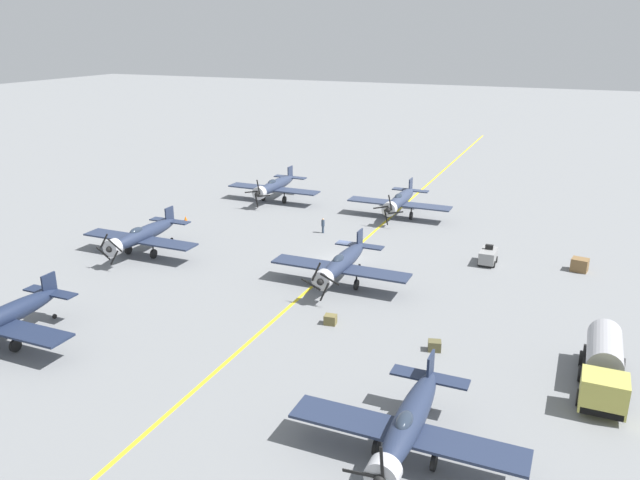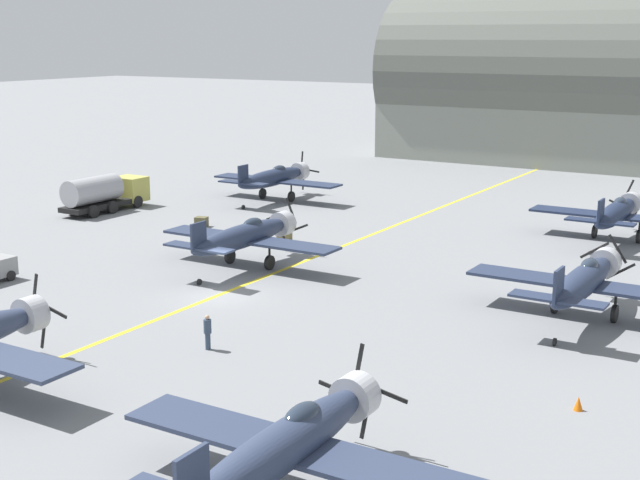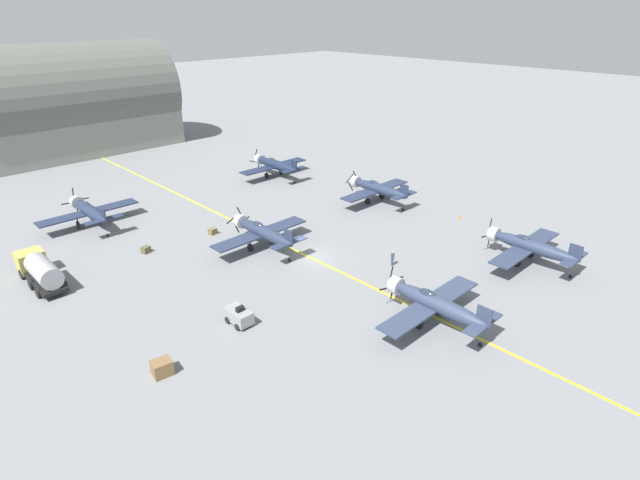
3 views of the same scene
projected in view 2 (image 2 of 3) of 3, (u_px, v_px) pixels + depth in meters
name	position (u px, v px, depth m)	size (l,w,h in m)	color
ground_plane	(219.00, 295.00, 48.92)	(400.00, 400.00, 0.00)	slate
taxiway_stripe	(219.00, 295.00, 48.92)	(0.30, 160.00, 0.01)	yellow
airplane_near_right	(289.00, 443.00, 26.63)	(12.00, 9.98, 3.78)	#2D3750
airplane_mid_right	(584.00, 281.00, 44.29)	(12.00, 9.98, 3.65)	#263049
airplane_far_left	(274.00, 178.00, 76.40)	(12.00, 9.98, 3.80)	#232D46
airplane_mid_center	(246.00, 236.00, 54.23)	(12.00, 9.98, 3.68)	#28324B
airplane_far_right	(617.00, 213.00, 61.23)	(12.00, 9.98, 3.71)	#1C263F
fuel_tanker	(105.00, 193.00, 71.99)	(2.67, 8.00, 2.98)	black
ground_crew_walking	(208.00, 331.00, 40.25)	(0.36, 0.36, 1.64)	#334256
supply_crate_by_tanker	(201.00, 222.00, 66.40)	(0.87, 0.73, 0.73)	brown
supply_crate_mid_lane	(284.00, 236.00, 61.56)	(0.88, 0.73, 0.73)	brown
traffic_cone	(578.00, 403.00, 33.82)	(0.36, 0.36, 0.55)	orange
hangar	(553.00, 87.00, 100.45)	(36.28, 18.36, 19.14)	gray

